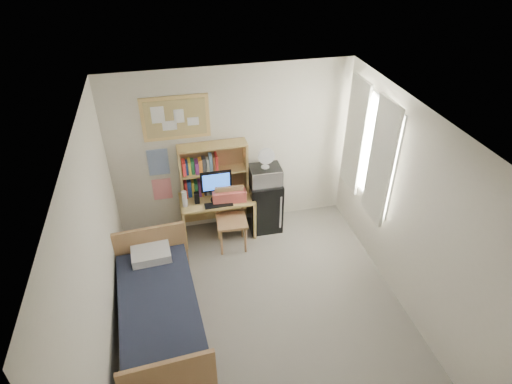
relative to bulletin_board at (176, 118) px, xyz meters
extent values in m
cube|color=gray|center=(0.78, -2.08, -1.93)|extent=(3.60, 4.20, 0.02)
cube|color=silver|center=(0.78, -2.08, 0.68)|extent=(3.60, 4.20, 0.02)
cube|color=silver|center=(0.78, 0.02, -0.62)|extent=(3.60, 0.04, 2.60)
cube|color=silver|center=(-1.02, -2.08, -0.62)|extent=(0.04, 4.20, 2.60)
cube|color=silver|center=(2.58, -2.08, -0.62)|extent=(0.04, 4.20, 2.60)
cube|color=white|center=(2.53, -0.88, -0.32)|extent=(0.10, 1.40, 1.70)
cube|color=white|center=(2.50, -1.28, -0.32)|extent=(0.04, 0.55, 1.70)
cube|color=white|center=(2.50, -0.48, -0.32)|extent=(0.04, 0.55, 1.70)
cube|color=tan|center=(0.00, 0.00, 0.00)|extent=(0.94, 0.03, 0.64)
cube|color=#274F9E|center=(-0.32, 0.01, -0.67)|extent=(0.30, 0.01, 0.42)
cube|color=#F42B3C|center=(-0.32, 0.01, -1.14)|extent=(0.28, 0.01, 0.36)
cube|color=#DBB66A|center=(0.47, -0.28, -1.57)|extent=(1.11, 0.56, 0.69)
cube|color=#AE8152|center=(0.63, -0.62, -1.44)|extent=(0.51, 0.51, 0.97)
cube|color=black|center=(1.22, -0.25, -1.50)|extent=(0.51, 0.51, 0.85)
cube|color=black|center=(-0.50, -1.96, -1.66)|extent=(1.05, 1.94, 0.52)
cube|color=#DBB66A|center=(0.46, -0.13, -0.81)|extent=(1.01, 0.27, 0.83)
cube|color=black|center=(0.47, -0.34, -0.99)|extent=(0.46, 0.04, 0.49)
cube|color=black|center=(0.47, -0.48, -1.22)|extent=(0.42, 0.14, 0.02)
cube|color=black|center=(0.17, -0.35, -1.14)|extent=(0.07, 0.07, 0.18)
cube|color=black|center=(0.77, -0.34, -1.14)|extent=(0.08, 0.08, 0.19)
cylinder|color=silver|center=(-0.01, -0.39, -1.10)|extent=(0.07, 0.07, 0.25)
cube|color=#D45B50|center=(0.64, -0.42, -1.17)|extent=(0.51, 0.18, 0.24)
cube|color=#BBBBC0|center=(1.22, -0.27, -0.94)|extent=(0.47, 0.36, 0.27)
cylinder|color=silver|center=(1.22, -0.27, -0.65)|extent=(0.25, 0.25, 0.31)
cube|color=silver|center=(-0.55, -1.21, -1.34)|extent=(0.52, 0.38, 0.12)
camera|label=1|loc=(-0.15, -5.59, 2.45)|focal=30.00mm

